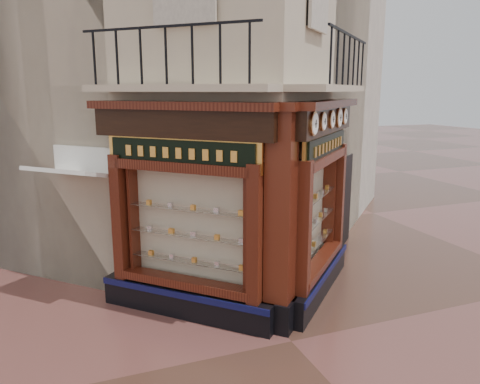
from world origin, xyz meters
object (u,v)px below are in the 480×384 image
clock_c (332,119)px  clock_e (345,116)px  awning (80,298)px  clock_d (339,118)px  clock_a (314,124)px  signboard_left (181,153)px  corner_pilaster (281,223)px  signboard_right (326,146)px  clock_b (323,122)px

clock_c → clock_e: bearing=0.0°
clock_c → awning: (-4.74, 1.69, -3.62)m
clock_c → clock_d: size_ratio=0.86×
clock_a → clock_e: bearing=0.0°
clock_c → clock_d: 0.65m
clock_c → signboard_left: clock_c is taller
corner_pilaster → signboard_left: 2.12m
clock_c → clock_d: (0.46, 0.46, 0.00)m
signboard_left → signboard_right: signboard_left is taller
clock_e → awning: size_ratio=0.22×
clock_a → clock_d: (1.37, 1.37, -0.00)m
clock_b → clock_e: (1.32, 1.32, -0.00)m
clock_a → clock_b: bearing=0.0°
clock_b → awning: bearing=108.1°
clock_e → signboard_right: 1.22m
corner_pilaster → clock_b: size_ratio=11.82×
corner_pilaster → signboard_right: size_ratio=1.83×
clock_e → signboard_left: size_ratio=0.16×
signboard_left → clock_d: bearing=-129.8°
clock_e → signboard_left: 3.88m
corner_pilaster → signboard_left: size_ratio=1.81×
signboard_left → signboard_right: bearing=-135.0°
clock_c → awning: clock_c is taller
clock_d → awning: 6.45m
clock_a → clock_d: size_ratio=1.01×
awning → signboard_right: 5.86m
clock_b → corner_pilaster: bearing=156.5°
clock_d → clock_e: (0.39, 0.39, -0.00)m
clock_c → clock_d: clock_d is taller
corner_pilaster → clock_c: bearing=-14.5°
signboard_right → corner_pilaster: bearing=169.8°
clock_a → clock_e: clock_a is taller
corner_pilaster → clock_e: bearing=-8.5°
clock_d → corner_pilaster: bearing=169.5°
clock_c → signboard_left: 2.98m
corner_pilaster → clock_e: 3.33m
clock_b → clock_c: 0.67m
clock_c → signboard_left: (-2.93, 0.15, -0.52)m
clock_a → signboard_right: clock_a is taller
corner_pilaster → clock_d: 2.88m
signboard_left → clock_a: bearing=-162.6°
clock_d → clock_b: bearing=-180.0°
corner_pilaster → signboard_left: corner_pilaster is taller
clock_d → signboard_left: bearing=140.2°
corner_pilaster → signboard_right: 2.12m
clock_a → awning: bearing=100.8°
clock_a → signboard_left: (-2.02, 1.06, -0.52)m
signboard_right → clock_a: bearing=-175.4°
corner_pilaster → signboard_left: (-1.46, 1.01, 1.15)m
corner_pilaster → clock_d: bearing=-10.5°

